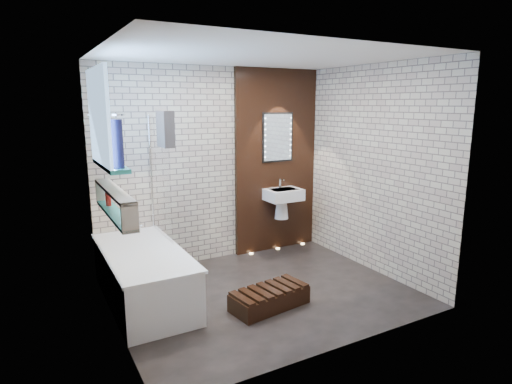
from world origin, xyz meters
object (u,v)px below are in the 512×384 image
bath_screen (160,177)px  led_mirror (278,137)px  washbasin (283,199)px  walnut_step (270,299)px  bathtub (144,276)px

bath_screen → led_mirror: size_ratio=2.00×
washbasin → led_mirror: (0.00, 0.16, 0.86)m
bath_screen → washbasin: bearing=5.8°
bath_screen → led_mirror: 1.89m
washbasin → led_mirror: size_ratio=0.83×
washbasin → led_mirror: 0.88m
walnut_step → washbasin: bearing=53.2°
washbasin → walnut_step: bearing=-126.8°
bathtub → washbasin: (2.17, 0.62, 0.50)m
washbasin → walnut_step: size_ratio=0.70×
led_mirror → walnut_step: 2.45m
bathtub → washbasin: 2.32m
led_mirror → walnut_step: (-1.05, -1.57, -1.56)m
bathtub → washbasin: washbasin is taller
washbasin → bath_screen: bearing=-174.2°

